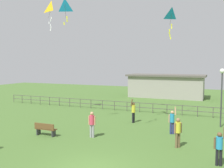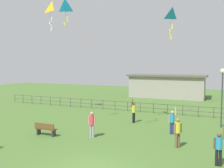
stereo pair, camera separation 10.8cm
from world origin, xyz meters
name	(u,v)px [view 1 (the left image)]	position (x,y,z in m)	size (l,w,h in m)	color
lamppost	(222,85)	(5.29, 10.76, 3.19)	(0.36, 0.36, 4.38)	#38383D
park_bench	(45,129)	(-5.34, 3.83, 0.46)	(1.51, 0.43, 0.85)	brown
person_2	(133,111)	(-1.15, 9.59, 0.97)	(0.35, 0.50, 1.94)	black
person_3	(172,120)	(2.25, 7.50, 0.93)	(0.50, 0.29, 1.86)	navy
person_4	(219,146)	(5.13, 3.02, 0.93)	(0.48, 0.30, 1.86)	black
person_5	(92,123)	(-2.35, 4.70, 0.96)	(0.51, 0.31, 1.67)	#99999E
person_6	(178,131)	(3.00, 4.85, 0.97)	(0.39, 0.39, 1.69)	brown
kite_1	(51,8)	(-9.34, 10.20, 9.88)	(1.23, 0.78, 2.77)	yellow
kite_2	(172,15)	(1.32, 12.15, 8.79)	(0.96, 0.86, 2.59)	#198CD1
kite_4	(65,6)	(-5.35, 6.34, 8.91)	(0.84, 0.60, 1.87)	#198CD1
waterfront_railing	(155,107)	(-0.42, 14.00, 0.62)	(36.00, 0.06, 0.95)	#4C4742
pavilion_building	(166,86)	(-1.63, 26.00, 1.63)	(10.62, 4.64, 3.22)	gray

